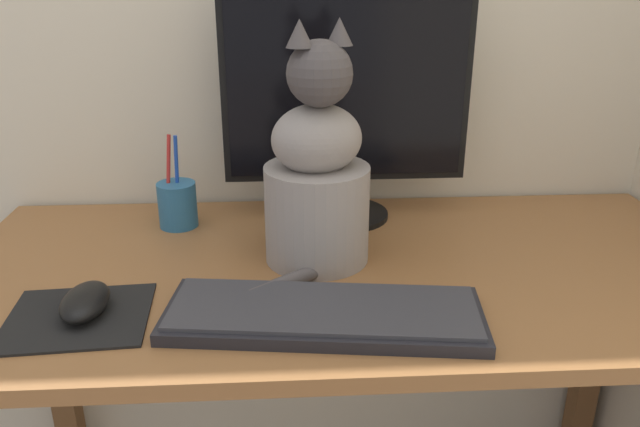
{
  "coord_description": "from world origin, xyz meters",
  "views": [
    {
      "loc": [
        -0.1,
        -0.92,
        1.19
      ],
      "look_at": [
        -0.05,
        -0.07,
        0.85
      ],
      "focal_mm": 35.0,
      "sensor_mm": 36.0,
      "label": 1
    }
  ],
  "objects_px": {
    "keyboard": "(324,314)",
    "cat": "(317,177)",
    "computer_mouse_left": "(85,302)",
    "pen_cup": "(177,204)",
    "monitor": "(346,101)"
  },
  "relations": [
    {
      "from": "keyboard",
      "to": "cat",
      "type": "distance_m",
      "value": 0.24
    },
    {
      "from": "computer_mouse_left",
      "to": "pen_cup",
      "type": "bearing_deg",
      "value": 75.8
    },
    {
      "from": "monitor",
      "to": "keyboard",
      "type": "relative_size",
      "value": 1.0
    },
    {
      "from": "cat",
      "to": "keyboard",
      "type": "bearing_deg",
      "value": -108.17
    },
    {
      "from": "monitor",
      "to": "cat",
      "type": "distance_m",
      "value": 0.21
    },
    {
      "from": "keyboard",
      "to": "pen_cup",
      "type": "xyz_separation_m",
      "value": [
        -0.25,
        0.36,
        0.03
      ]
    },
    {
      "from": "pen_cup",
      "to": "cat",
      "type": "bearing_deg",
      "value": -32.09
    },
    {
      "from": "cat",
      "to": "pen_cup",
      "type": "bearing_deg",
      "value": 130.32
    },
    {
      "from": "monitor",
      "to": "pen_cup",
      "type": "relative_size",
      "value": 2.61
    },
    {
      "from": "keyboard",
      "to": "computer_mouse_left",
      "type": "distance_m",
      "value": 0.33
    },
    {
      "from": "pen_cup",
      "to": "computer_mouse_left",
      "type": "bearing_deg",
      "value": -104.2
    },
    {
      "from": "monitor",
      "to": "computer_mouse_left",
      "type": "bearing_deg",
      "value": -138.9
    },
    {
      "from": "monitor",
      "to": "computer_mouse_left",
      "type": "height_order",
      "value": "monitor"
    },
    {
      "from": "monitor",
      "to": "computer_mouse_left",
      "type": "relative_size",
      "value": 4.2
    },
    {
      "from": "monitor",
      "to": "keyboard",
      "type": "height_order",
      "value": "monitor"
    }
  ]
}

